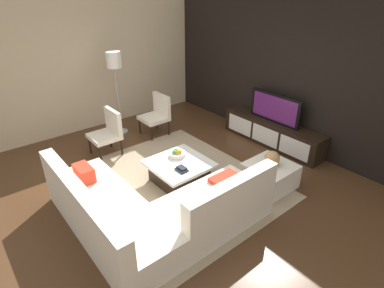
# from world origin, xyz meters

# --- Properties ---
(ground_plane) EXTENTS (14.00, 14.00, 0.00)m
(ground_plane) POSITION_xyz_m (0.00, 0.00, 0.00)
(ground_plane) COLOR #4C301C
(feature_wall_back) EXTENTS (6.40, 0.12, 2.80)m
(feature_wall_back) POSITION_xyz_m (0.00, 2.70, 1.40)
(feature_wall_back) COLOR black
(feature_wall_back) RESTS_ON ground
(side_wall_left) EXTENTS (0.12, 5.20, 2.80)m
(side_wall_left) POSITION_xyz_m (-3.20, 0.20, 1.40)
(side_wall_left) COLOR beige
(side_wall_left) RESTS_ON ground
(area_rug) EXTENTS (3.21, 2.74, 0.01)m
(area_rug) POSITION_xyz_m (-0.10, 0.00, 0.01)
(area_rug) COLOR tan
(area_rug) RESTS_ON ground
(media_console) EXTENTS (2.20, 0.45, 0.50)m
(media_console) POSITION_xyz_m (-0.00, 2.40, 0.25)
(media_console) COLOR black
(media_console) RESTS_ON ground
(television) EXTENTS (1.13, 0.06, 0.57)m
(television) POSITION_xyz_m (0.00, 2.40, 0.78)
(television) COLOR black
(television) RESTS_ON media_console
(sectional_couch) EXTENTS (2.37, 2.36, 0.84)m
(sectional_couch) POSITION_xyz_m (0.51, -0.87, 0.29)
(sectional_couch) COLOR silver
(sectional_couch) RESTS_ON ground
(coffee_table) EXTENTS (0.92, 0.93, 0.38)m
(coffee_table) POSITION_xyz_m (-0.10, 0.10, 0.20)
(coffee_table) COLOR black
(coffee_table) RESTS_ON ground
(accent_chair_near) EXTENTS (0.55, 0.52, 0.87)m
(accent_chair_near) POSITION_xyz_m (-1.75, -0.32, 0.49)
(accent_chair_near) COLOR black
(accent_chair_near) RESTS_ON ground
(floor_lamp) EXTENTS (0.30, 0.30, 1.76)m
(floor_lamp) POSITION_xyz_m (-2.47, 0.29, 1.47)
(floor_lamp) COLOR #A5A5AA
(floor_lamp) RESTS_ON ground
(ottoman) EXTENTS (0.70, 0.70, 0.40)m
(ottoman) POSITION_xyz_m (0.92, 1.16, 0.20)
(ottoman) COLOR silver
(ottoman) RESTS_ON ground
(fruit_bowl) EXTENTS (0.28, 0.28, 0.14)m
(fruit_bowl) POSITION_xyz_m (-0.28, 0.20, 0.43)
(fruit_bowl) COLOR silver
(fruit_bowl) RESTS_ON coffee_table
(accent_chair_far) EXTENTS (0.55, 0.52, 0.87)m
(accent_chair_far) POSITION_xyz_m (-1.90, 0.89, 0.49)
(accent_chair_far) COLOR black
(accent_chair_far) RESTS_ON ground
(decorative_ball) EXTENTS (0.24, 0.24, 0.24)m
(decorative_ball) POSITION_xyz_m (0.92, 1.16, 0.52)
(decorative_ball) COLOR #AD8451
(decorative_ball) RESTS_ON ottoman
(book_stack) EXTENTS (0.19, 0.14, 0.05)m
(book_stack) POSITION_xyz_m (0.12, -0.02, 0.40)
(book_stack) COLOR #1E232D
(book_stack) RESTS_ON coffee_table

